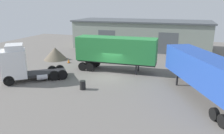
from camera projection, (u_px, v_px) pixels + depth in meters
ground_plane at (109, 76)px, 25.23m from camera, size 60.00×60.00×0.00m
warehouse_building at (141, 34)px, 41.14m from camera, size 24.85×9.07×5.17m
tractor_unit_white at (20, 64)px, 23.24m from camera, size 6.64×6.09×4.04m
container_trailer_green at (116, 50)px, 26.61m from camera, size 9.81×2.81×4.21m
container_trailer_white at (204, 71)px, 18.71m from camera, size 7.18×11.00×3.88m
gravel_pile at (55, 53)px, 32.73m from camera, size 3.49×3.49×1.84m
oil_drum at (83, 85)px, 21.30m from camera, size 0.58×0.58×0.88m
traffic_cone at (69, 61)px, 30.93m from camera, size 0.40×0.40×0.55m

